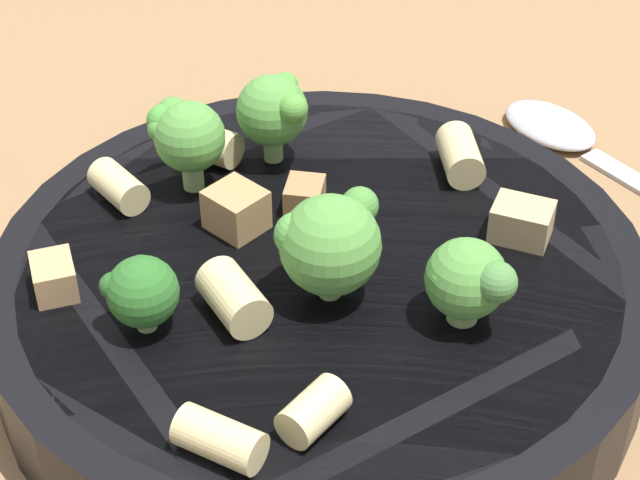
% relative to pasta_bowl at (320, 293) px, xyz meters
% --- Properties ---
extents(ground_plane, '(2.00, 2.00, 0.00)m').
position_rel_pasta_bowl_xyz_m(ground_plane, '(0.00, 0.00, -0.02)').
color(ground_plane, '#936D47').
extents(pasta_bowl, '(0.26, 0.26, 0.04)m').
position_rel_pasta_bowl_xyz_m(pasta_bowl, '(0.00, 0.00, 0.00)').
color(pasta_bowl, black).
rests_on(pasta_bowl, ground_plane).
extents(broccoli_floret_0, '(0.03, 0.03, 0.04)m').
position_rel_pasta_bowl_xyz_m(broccoli_floret_0, '(-0.07, -0.01, 0.04)').
color(broccoli_floret_0, '#84AD60').
rests_on(broccoli_floret_0, pasta_bowl).
extents(broccoli_floret_1, '(0.03, 0.03, 0.03)m').
position_rel_pasta_bowl_xyz_m(broccoli_floret_1, '(0.04, 0.05, 0.04)').
color(broccoli_floret_1, '#93B766').
rests_on(broccoli_floret_1, pasta_bowl).
extents(broccoli_floret_2, '(0.03, 0.03, 0.03)m').
position_rel_pasta_bowl_xyz_m(broccoli_floret_2, '(0.03, -0.07, 0.03)').
color(broccoli_floret_2, '#84AD60').
rests_on(broccoli_floret_2, pasta_bowl).
extents(broccoli_floret_3, '(0.04, 0.04, 0.04)m').
position_rel_pasta_bowl_xyz_m(broccoli_floret_3, '(0.02, 0.00, 0.04)').
color(broccoli_floret_3, '#84AD60').
rests_on(broccoli_floret_3, pasta_bowl).
extents(broccoli_floret_4, '(0.03, 0.03, 0.04)m').
position_rel_pasta_bowl_xyz_m(broccoli_floret_4, '(-0.06, -0.05, 0.04)').
color(broccoli_floret_4, '#9EC175').
rests_on(broccoli_floret_4, pasta_bowl).
extents(rigatoni_0, '(0.03, 0.03, 0.02)m').
position_rel_pasta_bowl_xyz_m(rigatoni_0, '(-0.08, -0.04, 0.03)').
color(rigatoni_0, beige).
rests_on(rigatoni_0, pasta_bowl).
extents(rigatoni_1, '(0.03, 0.03, 0.01)m').
position_rel_pasta_bowl_xyz_m(rigatoni_1, '(0.08, -0.02, 0.02)').
color(rigatoni_1, beige).
rests_on(rigatoni_1, pasta_bowl).
extents(rigatoni_2, '(0.03, 0.02, 0.02)m').
position_rel_pasta_bowl_xyz_m(rigatoni_2, '(-0.05, 0.07, 0.03)').
color(rigatoni_2, beige).
rests_on(rigatoni_2, pasta_bowl).
extents(rigatoni_3, '(0.03, 0.03, 0.02)m').
position_rel_pasta_bowl_xyz_m(rigatoni_3, '(0.03, -0.04, 0.03)').
color(rigatoni_3, beige).
rests_on(rigatoni_3, pasta_bowl).
extents(rigatoni_4, '(0.03, 0.03, 0.01)m').
position_rel_pasta_bowl_xyz_m(rigatoni_4, '(0.09, -0.05, 0.02)').
color(rigatoni_4, beige).
rests_on(rigatoni_4, pasta_bowl).
extents(rigatoni_5, '(0.03, 0.03, 0.01)m').
position_rel_pasta_bowl_xyz_m(rigatoni_5, '(-0.05, -0.08, 0.02)').
color(rigatoni_5, beige).
rests_on(rigatoni_5, pasta_bowl).
extents(chicken_chunk_0, '(0.03, 0.03, 0.02)m').
position_rel_pasta_bowl_xyz_m(chicken_chunk_0, '(-0.03, -0.03, 0.03)').
color(chicken_chunk_0, tan).
rests_on(chicken_chunk_0, pasta_bowl).
extents(chicken_chunk_1, '(0.03, 0.03, 0.02)m').
position_rel_pasta_bowl_xyz_m(chicken_chunk_1, '(-0.00, 0.08, 0.02)').
color(chicken_chunk_1, tan).
rests_on(chicken_chunk_1, pasta_bowl).
extents(chicken_chunk_2, '(0.02, 0.02, 0.01)m').
position_rel_pasta_bowl_xyz_m(chicken_chunk_2, '(-0.00, -0.10, 0.02)').
color(chicken_chunk_2, tan).
rests_on(chicken_chunk_2, pasta_bowl).
extents(chicken_chunk_3, '(0.02, 0.02, 0.01)m').
position_rel_pasta_bowl_xyz_m(chicken_chunk_3, '(-0.04, 0.00, 0.02)').
color(chicken_chunk_3, '#A87A4C').
rests_on(chicken_chunk_3, pasta_bowl).
extents(spoon, '(0.16, 0.10, 0.01)m').
position_rel_pasta_bowl_xyz_m(spoon, '(-0.11, 0.16, -0.02)').
color(spoon, '#B2B2B7').
rests_on(spoon, ground_plane).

